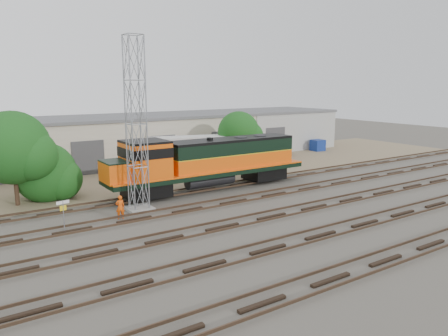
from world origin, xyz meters
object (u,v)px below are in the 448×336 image
locomotive (207,161)px  semi_trailer (208,148)px  signal_tower (136,128)px  worker (120,207)px

locomotive → semi_trailer: (4.96, 7.85, -0.25)m
signal_tower → worker: (-1.88, -1.27, -5.10)m
locomotive → semi_trailer: locomotive is taller
worker → signal_tower: bearing=-133.5°
worker → semi_trailer: bearing=-128.2°
signal_tower → semi_trailer: 16.22m
locomotive → semi_trailer: size_ratio=1.55×
signal_tower → worker: 5.58m
worker → semi_trailer: semi_trailer is taller
semi_trailer → worker: bearing=-125.2°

